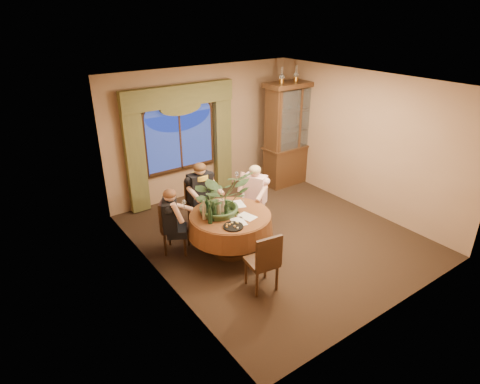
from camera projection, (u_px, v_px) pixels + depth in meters
floor at (274, 235)px, 7.50m from camera, size 5.00×5.00×0.00m
wall_back at (203, 132)px, 8.75m from camera, size 4.50×0.00×4.50m
wall_right at (362, 142)px, 8.09m from camera, size 0.00×5.00×5.00m
ceiling at (280, 82)px, 6.32m from camera, size 5.00×5.00×0.00m
window at (180, 142)px, 8.43m from camera, size 1.62×0.10×1.32m
arched_transom at (178, 105)px, 8.10m from camera, size 1.60×0.06×0.44m
drapery_left at (135, 158)px, 7.90m from camera, size 0.38×0.14×2.32m
drapery_right at (223, 139)px, 8.98m from camera, size 0.38×0.14×2.32m
swag_valance at (179, 96)px, 7.96m from camera, size 2.45×0.16×0.42m
dining_table at (230, 233)px, 6.83m from camera, size 1.91×1.91×0.75m
china_cabinet at (293, 134)px, 9.32m from camera, size 1.47×0.58×2.39m
oil_lamp_left at (282, 75)px, 8.53m from camera, size 0.11×0.11×0.34m
oil_lamp_center at (296, 73)px, 8.75m from camera, size 0.11×0.11×0.34m
oil_lamp_right at (310, 72)px, 8.96m from camera, size 0.11×0.11×0.34m
chair_right at (251, 204)px, 7.61m from camera, size 0.58×0.58×0.96m
chair_back_right at (201, 207)px, 7.51m from camera, size 0.42×0.42×0.96m
chair_back at (176, 226)px, 6.83m from camera, size 0.59×0.59×0.96m
chair_front_left at (262, 260)px, 5.93m from camera, size 0.48×0.48×0.96m
person_pink at (255, 197)px, 7.50m from camera, size 0.59×0.61×1.29m
person_back at (171, 224)px, 6.61m from camera, size 0.58×0.59×1.26m
person_scarf at (200, 197)px, 7.42m from camera, size 0.49×0.45×1.37m
stoneware_vase at (222, 206)px, 6.65m from camera, size 0.13×0.13×0.25m
centerpiece_plant at (220, 177)px, 6.48m from camera, size 1.00×1.11×0.86m
olive_bowl at (235, 214)px, 6.63m from camera, size 0.15×0.15×0.05m
cheese_platter at (233, 227)px, 6.27m from camera, size 0.32×0.32×0.02m
wine_bottle_0 at (213, 211)px, 6.40m from camera, size 0.07×0.07×0.33m
wine_bottle_1 at (226, 210)px, 6.44m from camera, size 0.07×0.07×0.33m
wine_bottle_2 at (204, 210)px, 6.45m from camera, size 0.07×0.07×0.33m
wine_bottle_3 at (210, 214)px, 6.32m from camera, size 0.07×0.07×0.33m
wine_bottle_4 at (207, 205)px, 6.59m from camera, size 0.07×0.07×0.33m
wine_bottle_5 at (219, 208)px, 6.50m from camera, size 0.07×0.07×0.33m
tasting_paper_0 at (247, 217)px, 6.58m from camera, size 0.28×0.34×0.00m
tasting_paper_1 at (238, 204)px, 6.99m from camera, size 0.28×0.35×0.00m
tasting_paper_2 at (239, 222)px, 6.42m from camera, size 0.28×0.34×0.00m
wine_glass_person_pink at (243, 198)px, 7.02m from camera, size 0.07×0.07×0.18m
wine_glass_person_back at (201, 211)px, 6.58m from camera, size 0.07×0.07×0.18m
wine_glass_person_scarf at (215, 199)px, 6.99m from camera, size 0.07×0.07×0.18m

